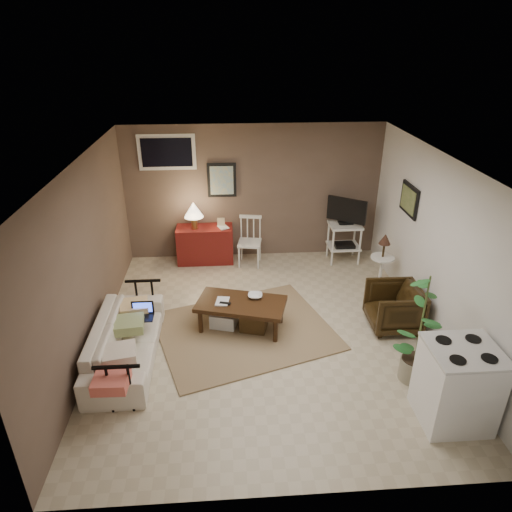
{
  "coord_description": "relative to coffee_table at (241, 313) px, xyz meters",
  "views": [
    {
      "loc": [
        -0.49,
        -5.2,
        3.75
      ],
      "look_at": [
        -0.1,
        0.35,
        1.01
      ],
      "focal_mm": 32.0,
      "sensor_mm": 36.0,
      "label": 1
    }
  ],
  "objects": [
    {
      "name": "floor",
      "position": [
        0.33,
        -0.12,
        -0.25
      ],
      "size": [
        5.0,
        5.0,
        0.0
      ],
      "primitive_type": "plane",
      "color": "#C1B293",
      "rests_on": "ground"
    },
    {
      "name": "art_back",
      "position": [
        -0.22,
        2.35,
        1.2
      ],
      "size": [
        0.5,
        0.03,
        0.6
      ],
      "primitive_type": "cube",
      "color": "black"
    },
    {
      "name": "art_right",
      "position": [
        2.56,
        0.93,
        1.27
      ],
      "size": [
        0.03,
        0.6,
        0.45
      ],
      "primitive_type": "cube",
      "color": "black"
    },
    {
      "name": "window",
      "position": [
        -1.12,
        2.35,
        1.7
      ],
      "size": [
        0.96,
        0.03,
        0.6
      ],
      "primitive_type": "cube",
      "color": "silver"
    },
    {
      "name": "rug",
      "position": [
        0.05,
        -0.08,
        -0.24
      ],
      "size": [
        2.75,
        2.46,
        0.02
      ],
      "primitive_type": "cube",
      "rotation": [
        0.0,
        0.0,
        0.32
      ],
      "color": "#988258",
      "rests_on": "floor"
    },
    {
      "name": "coffee_table",
      "position": [
        0.0,
        0.0,
        0.0
      ],
      "size": [
        1.32,
        0.92,
        0.45
      ],
      "color": "#341A0E",
      "rests_on": "floor"
    },
    {
      "name": "sofa",
      "position": [
        -1.47,
        -0.56,
        0.11
      ],
      "size": [
        0.55,
        1.88,
        0.73
      ],
      "primitive_type": "imported",
      "rotation": [
        0.0,
        0.0,
        1.57
      ],
      "color": "beige",
      "rests_on": "floor"
    },
    {
      "name": "sofa_pillows",
      "position": [
        -1.42,
        -0.78,
        0.2
      ],
      "size": [
        0.36,
        1.78,
        0.13
      ],
      "primitive_type": null,
      "color": "beige",
      "rests_on": "sofa"
    },
    {
      "name": "sofa_end_rails",
      "position": [
        -1.36,
        -0.56,
        0.06
      ],
      "size": [
        0.5,
        1.87,
        0.63
      ],
      "primitive_type": null,
      "color": "black",
      "rests_on": "floor"
    },
    {
      "name": "laptop",
      "position": [
        -1.29,
        -0.24,
        0.22
      ],
      "size": [
        0.29,
        0.21,
        0.2
      ],
      "color": "black",
      "rests_on": "sofa"
    },
    {
      "name": "red_console",
      "position": [
        -0.57,
        2.15,
        0.14
      ],
      "size": [
        0.99,
        0.44,
        1.14
      ],
      "color": "maroon",
      "rests_on": "floor"
    },
    {
      "name": "spindle_chair",
      "position": [
        0.24,
        1.99,
        0.15
      ],
      "size": [
        0.45,
        0.45,
        0.87
      ],
      "color": "silver",
      "rests_on": "floor"
    },
    {
      "name": "tv_stand",
      "position": [
        1.94,
        2.0,
        0.37
      ],
      "size": [
        0.61,
        0.45,
        1.18
      ],
      "color": "silver",
      "rests_on": "floor"
    },
    {
      "name": "side_table",
      "position": [
        2.27,
        0.92,
        0.35
      ],
      "size": [
        0.37,
        0.37,
        0.98
      ],
      "color": "silver",
      "rests_on": "floor"
    },
    {
      "name": "armchair",
      "position": [
        2.13,
        -0.1,
        0.09
      ],
      "size": [
        0.64,
        0.68,
        0.7
      ],
      "primitive_type": "imported",
      "rotation": [
        0.0,
        0.0,
        -1.58
      ],
      "color": "black",
      "rests_on": "floor"
    },
    {
      "name": "potted_plant",
      "position": [
        2.01,
        -1.18,
        0.5
      ],
      "size": [
        0.36,
        0.36,
        1.43
      ],
      "color": "gray",
      "rests_on": "floor"
    },
    {
      "name": "stove",
      "position": [
        2.18,
        -1.82,
        0.21
      ],
      "size": [
        0.71,
        0.66,
        0.93
      ],
      "color": "white",
      "rests_on": "floor"
    },
    {
      "name": "bowl",
      "position": [
        0.21,
        0.11,
        0.28
      ],
      "size": [
        0.2,
        0.07,
        0.2
      ],
      "primitive_type": "imported",
      "rotation": [
        0.0,
        0.0,
        -0.1
      ],
      "color": "#341A0E",
      "rests_on": "coffee_table"
    },
    {
      "name": "book_table",
      "position": [
        -0.33,
        0.03,
        0.3
      ],
      "size": [
        0.17,
        0.05,
        0.24
      ],
      "primitive_type": "imported",
      "rotation": [
        0.0,
        0.0,
        -0.17
      ],
      "color": "#341A0E",
      "rests_on": "coffee_table"
    },
    {
      "name": "book_console",
      "position": [
        -0.29,
        2.08,
        0.51
      ],
      "size": [
        0.15,
        0.08,
        0.21
      ],
      "primitive_type": "imported",
      "rotation": [
        0.0,
        0.0,
        0.39
      ],
      "color": "#341A0E",
      "rests_on": "red_console"
    }
  ]
}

